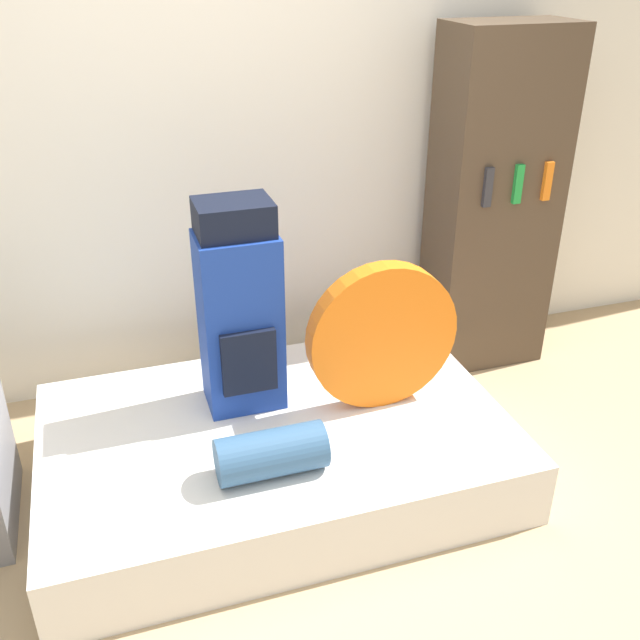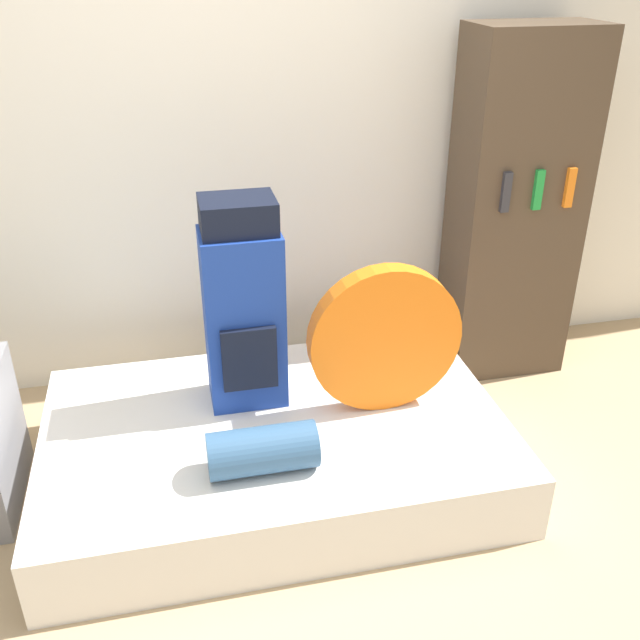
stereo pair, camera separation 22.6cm
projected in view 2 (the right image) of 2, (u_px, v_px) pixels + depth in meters
ground_plane at (303, 596)px, 2.52m from camera, size 16.00×16.00×0.00m
wall_back at (230, 123)px, 3.34m from camera, size 8.00×0.05×2.60m
bed at (276, 448)px, 3.03m from camera, size 1.90×1.21×0.29m
backpack at (243, 307)px, 2.92m from camera, size 0.32×0.28×0.89m
tent_bag at (385, 339)px, 2.92m from camera, size 0.64×0.09×0.64m
sleeping_roll at (263, 450)px, 2.64m from camera, size 0.41×0.18×0.18m
bookshelf at (515, 210)px, 3.54m from camera, size 0.61×0.38×1.74m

